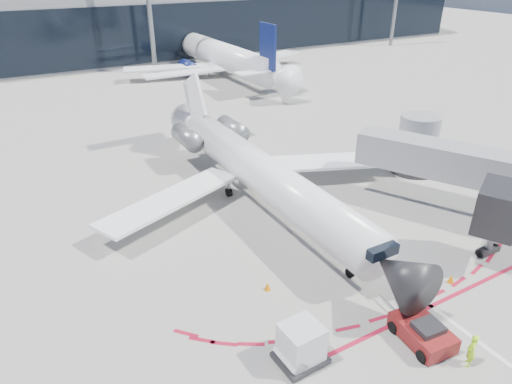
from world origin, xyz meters
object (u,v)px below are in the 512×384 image
pushback_tug (423,332)px  uld_container (301,345)px  regional_jet (256,169)px  ramp_worker (471,351)px

pushback_tug → uld_container: 5.97m
pushback_tug → regional_jet: bearing=94.8°
ramp_worker → uld_container: uld_container is taller
regional_jet → ramp_worker: 18.35m
regional_jet → pushback_tug: 16.35m
regional_jet → ramp_worker: size_ratio=17.55×
pushback_tug → ramp_worker: ramp_worker is taller
pushback_tug → ramp_worker: 2.17m
regional_jet → uld_container: bearing=-112.1°
regional_jet → uld_container: 15.65m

